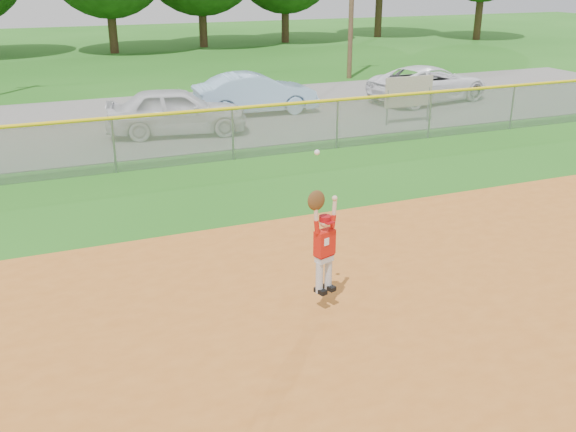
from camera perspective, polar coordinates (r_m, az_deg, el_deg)
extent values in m
plane|color=#216216|center=(10.37, 12.55, -9.39)|extent=(120.00, 120.00, 0.00)
cube|color=slate|center=(24.37, -9.23, 8.62)|extent=(44.00, 10.00, 0.03)
imported|color=silver|center=(21.69, -9.87, 9.19)|extent=(4.83, 2.62, 1.56)
imported|color=#97BFE1|center=(24.62, -2.92, 10.82)|extent=(4.68, 1.80, 1.52)
imported|color=white|center=(27.63, 12.44, 11.43)|extent=(5.59, 3.32, 1.46)
cylinder|color=gray|center=(22.90, 8.80, 9.43)|extent=(0.06, 0.06, 1.27)
cylinder|color=gray|center=(23.81, 12.34, 9.64)|extent=(0.06, 0.06, 1.27)
cube|color=beige|center=(23.24, 10.70, 10.81)|extent=(1.90, 0.06, 1.06)
cube|color=gray|center=(18.56, -4.93, 7.24)|extent=(40.00, 0.03, 1.50)
cylinder|color=yellow|center=(18.39, -5.01, 9.51)|extent=(40.00, 0.10, 0.10)
cylinder|color=gray|center=(17.88, -15.21, 6.04)|extent=(0.06, 0.06, 1.50)
cylinder|color=gray|center=(18.56, -4.93, 7.24)|extent=(0.06, 0.06, 1.50)
cylinder|color=gray|center=(19.78, 4.39, 8.12)|extent=(0.06, 0.06, 1.50)
cylinder|color=gray|center=(21.46, 12.48, 8.72)|extent=(0.06, 0.06, 1.50)
cylinder|color=gray|center=(23.49, 19.30, 9.08)|extent=(0.06, 0.06, 1.50)
cylinder|color=#422D1C|center=(44.83, -15.43, 16.75)|extent=(0.56, 0.56, 4.64)
cylinder|color=#422D1C|center=(47.25, -7.62, 17.62)|extent=(0.56, 0.56, 4.89)
cylinder|color=#422D1C|center=(49.97, -0.25, 17.91)|extent=(0.56, 0.56, 4.78)
cylinder|color=#422D1C|center=(54.01, 16.64, 17.28)|extent=(0.56, 0.56, 4.69)
cylinder|color=silver|center=(10.19, 2.81, -5.46)|extent=(0.15, 0.15, 0.54)
cylinder|color=silver|center=(10.31, 3.60, -5.14)|extent=(0.15, 0.15, 0.54)
cube|color=black|center=(10.27, 2.91, -6.67)|extent=(0.17, 0.24, 0.08)
cube|color=black|center=(10.39, 3.70, -6.35)|extent=(0.17, 0.24, 0.08)
cube|color=silver|center=(10.12, 3.24, -3.77)|extent=(0.31, 0.23, 0.11)
cube|color=maroon|center=(10.09, 3.25, -3.44)|extent=(0.33, 0.24, 0.04)
cube|color=red|center=(10.01, 3.27, -2.37)|extent=(0.36, 0.26, 0.41)
cube|color=white|center=(9.90, 3.46, -2.31)|extent=(0.09, 0.04, 0.12)
sphere|color=beige|center=(9.87, 3.31, -0.51)|extent=(0.23, 0.23, 0.18)
cylinder|color=#9D090F|center=(9.85, 3.32, -0.22)|extent=(0.24, 0.24, 0.09)
cube|color=#9D090F|center=(9.80, 3.71, -0.58)|extent=(0.17, 0.15, 0.02)
cylinder|color=red|center=(9.78, 2.58, -0.95)|extent=(0.12, 0.10, 0.22)
cylinder|color=beige|center=(9.68, 2.50, 0.26)|extent=(0.10, 0.09, 0.24)
ellipsoid|color=#4C2D14|center=(9.61, 2.52, 1.40)|extent=(0.31, 0.21, 0.32)
sphere|color=white|center=(9.39, 2.60, 5.67)|extent=(0.10, 0.10, 0.08)
cylinder|color=red|center=(10.00, 4.03, -0.47)|extent=(0.12, 0.10, 0.22)
cylinder|color=beige|center=(9.93, 4.15, 0.77)|extent=(0.10, 0.09, 0.24)
sphere|color=beige|center=(9.88, 4.17, 1.59)|extent=(0.11, 0.11, 0.09)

